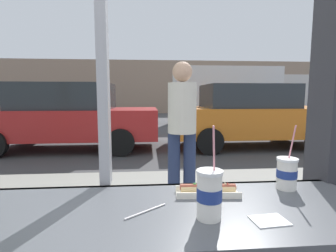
{
  "coord_description": "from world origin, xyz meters",
  "views": [
    {
      "loc": [
        0.21,
        -1.18,
        1.39
      ],
      "look_at": [
        0.53,
        2.82,
        0.91
      ],
      "focal_mm": 27.43,
      "sensor_mm": 36.0,
      "label": 1
    }
  ],
  "objects_px": {
    "parked_car_orange": "(250,115)",
    "box_truck": "(240,93)",
    "hotdog_tray_far": "(208,190)",
    "pedestrian": "(182,125)",
    "soda_cup_left": "(209,194)",
    "parked_car_red": "(68,116)",
    "soda_cup_right": "(287,173)"
  },
  "relations": [
    {
      "from": "box_truck",
      "to": "pedestrian",
      "type": "bearing_deg",
      "value": -113.57
    },
    {
      "from": "parked_car_red",
      "to": "pedestrian",
      "type": "xyz_separation_m",
      "value": [
        2.42,
        -3.91,
        0.2
      ]
    },
    {
      "from": "parked_car_orange",
      "to": "box_truck",
      "type": "height_order",
      "value": "box_truck"
    },
    {
      "from": "box_truck",
      "to": "soda_cup_left",
      "type": "bearing_deg",
      "value": -110.59
    },
    {
      "from": "soda_cup_right",
      "to": "hotdog_tray_far",
      "type": "bearing_deg",
      "value": -173.09
    },
    {
      "from": "soda_cup_left",
      "to": "box_truck",
      "type": "xyz_separation_m",
      "value": [
        4.33,
        11.52,
        0.47
      ]
    },
    {
      "from": "soda_cup_left",
      "to": "pedestrian",
      "type": "distance_m",
      "value": 2.01
    },
    {
      "from": "parked_car_orange",
      "to": "pedestrian",
      "type": "height_order",
      "value": "pedestrian"
    },
    {
      "from": "hotdog_tray_far",
      "to": "box_truck",
      "type": "bearing_deg",
      "value": 69.26
    },
    {
      "from": "soda_cup_left",
      "to": "box_truck",
      "type": "height_order",
      "value": "box_truck"
    },
    {
      "from": "hotdog_tray_far",
      "to": "box_truck",
      "type": "height_order",
      "value": "box_truck"
    },
    {
      "from": "hotdog_tray_far",
      "to": "parked_car_red",
      "type": "bearing_deg",
      "value": 111.92
    },
    {
      "from": "soda_cup_right",
      "to": "parked_car_orange",
      "type": "height_order",
      "value": "parked_car_orange"
    },
    {
      "from": "soda_cup_left",
      "to": "hotdog_tray_far",
      "type": "height_order",
      "value": "soda_cup_left"
    },
    {
      "from": "soda_cup_right",
      "to": "box_truck",
      "type": "xyz_separation_m",
      "value": [
        3.9,
        11.26,
        0.48
      ]
    },
    {
      "from": "hotdog_tray_far",
      "to": "soda_cup_left",
      "type": "bearing_deg",
      "value": -102.16
    },
    {
      "from": "parked_car_red",
      "to": "parked_car_orange",
      "type": "distance_m",
      "value": 4.82
    },
    {
      "from": "parked_car_red",
      "to": "box_truck",
      "type": "bearing_deg",
      "value": 40.45
    },
    {
      "from": "box_truck",
      "to": "parked_car_red",
      "type": "bearing_deg",
      "value": -139.55
    },
    {
      "from": "parked_car_orange",
      "to": "pedestrian",
      "type": "distance_m",
      "value": 4.59
    },
    {
      "from": "soda_cup_right",
      "to": "pedestrian",
      "type": "height_order",
      "value": "pedestrian"
    },
    {
      "from": "hotdog_tray_far",
      "to": "box_truck",
      "type": "xyz_separation_m",
      "value": [
        4.28,
        11.31,
        0.53
      ]
    },
    {
      "from": "parked_car_orange",
      "to": "box_truck",
      "type": "distance_m",
      "value": 5.91
    },
    {
      "from": "hotdog_tray_far",
      "to": "pedestrian",
      "type": "height_order",
      "value": "pedestrian"
    },
    {
      "from": "hotdog_tray_far",
      "to": "pedestrian",
      "type": "relative_size",
      "value": 0.17
    },
    {
      "from": "parked_car_red",
      "to": "hotdog_tray_far",
      "type": "bearing_deg",
      "value": -68.08
    },
    {
      "from": "box_truck",
      "to": "pedestrian",
      "type": "height_order",
      "value": "box_truck"
    },
    {
      "from": "parked_car_orange",
      "to": "pedestrian",
      "type": "bearing_deg",
      "value": -121.44
    },
    {
      "from": "soda_cup_right",
      "to": "parked_car_red",
      "type": "xyz_separation_m",
      "value": [
        -2.68,
        5.66,
        -0.17
      ]
    },
    {
      "from": "soda_cup_right",
      "to": "hotdog_tray_far",
      "type": "distance_m",
      "value": 0.39
    },
    {
      "from": "soda_cup_left",
      "to": "pedestrian",
      "type": "height_order",
      "value": "pedestrian"
    },
    {
      "from": "hotdog_tray_far",
      "to": "parked_car_orange",
      "type": "height_order",
      "value": "parked_car_orange"
    }
  ]
}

